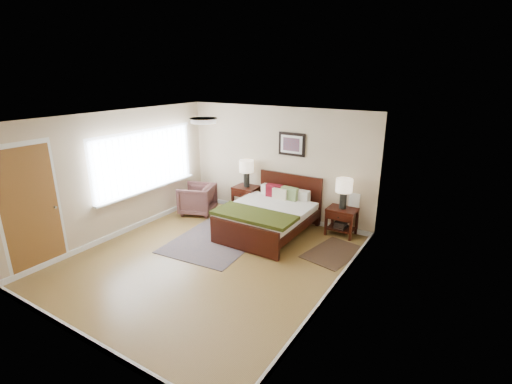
{
  "coord_description": "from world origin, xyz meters",
  "views": [
    {
      "loc": [
        3.83,
        -4.6,
        3.2
      ],
      "look_at": [
        0.35,
        1.01,
        1.05
      ],
      "focal_mm": 26.0,
      "sensor_mm": 36.0,
      "label": 1
    }
  ],
  "objects_px": {
    "nightstand_right": "(341,219)",
    "lamp_right": "(344,188)",
    "bed": "(270,211)",
    "lamp_left": "(246,169)",
    "armchair": "(197,199)",
    "nightstand_left": "(246,192)",
    "rug_persian": "(218,238)"
  },
  "relations": [
    {
      "from": "nightstand_right",
      "to": "lamp_right",
      "type": "relative_size",
      "value": 0.95
    },
    {
      "from": "bed",
      "to": "nightstand_right",
      "type": "distance_m",
      "value": 1.47
    },
    {
      "from": "bed",
      "to": "lamp_left",
      "type": "xyz_separation_m",
      "value": [
        -1.03,
        0.73,
        0.6
      ]
    },
    {
      "from": "bed",
      "to": "armchair",
      "type": "xyz_separation_m",
      "value": [
        -2.02,
        0.12,
        -0.14
      ]
    },
    {
      "from": "lamp_left",
      "to": "lamp_right",
      "type": "height_order",
      "value": "lamp_left"
    },
    {
      "from": "nightstand_left",
      "to": "lamp_left",
      "type": "height_order",
      "value": "lamp_left"
    },
    {
      "from": "bed",
      "to": "nightstand_right",
      "type": "bearing_deg",
      "value": 29.12
    },
    {
      "from": "bed",
      "to": "nightstand_left",
      "type": "distance_m",
      "value": 1.25
    },
    {
      "from": "lamp_right",
      "to": "armchair",
      "type": "xyz_separation_m",
      "value": [
        -3.3,
        -0.61,
        -0.65
      ]
    },
    {
      "from": "lamp_left",
      "to": "armchair",
      "type": "xyz_separation_m",
      "value": [
        -0.99,
        -0.61,
        -0.74
      ]
    },
    {
      "from": "lamp_right",
      "to": "rug_persian",
      "type": "height_order",
      "value": "lamp_right"
    },
    {
      "from": "bed",
      "to": "nightstand_left",
      "type": "bearing_deg",
      "value": 145.67
    },
    {
      "from": "lamp_right",
      "to": "lamp_left",
      "type": "bearing_deg",
      "value": 180.0
    },
    {
      "from": "nightstand_left",
      "to": "lamp_left",
      "type": "bearing_deg",
      "value": 90.0
    },
    {
      "from": "bed",
      "to": "nightstand_left",
      "type": "xyz_separation_m",
      "value": [
        -1.03,
        0.7,
        0.05
      ]
    },
    {
      "from": "nightstand_left",
      "to": "nightstand_right",
      "type": "xyz_separation_m",
      "value": [
        2.31,
        0.01,
        -0.18
      ]
    },
    {
      "from": "nightstand_right",
      "to": "armchair",
      "type": "xyz_separation_m",
      "value": [
        -3.3,
        -0.59,
        -0.01
      ]
    },
    {
      "from": "rug_persian",
      "to": "nightstand_left",
      "type": "bearing_deg",
      "value": 96.27
    },
    {
      "from": "bed",
      "to": "lamp_left",
      "type": "bearing_deg",
      "value": 144.84
    },
    {
      "from": "nightstand_left",
      "to": "nightstand_right",
      "type": "height_order",
      "value": "nightstand_left"
    },
    {
      "from": "bed",
      "to": "nightstand_right",
      "type": "height_order",
      "value": "bed"
    },
    {
      "from": "nightstand_left",
      "to": "armchair",
      "type": "bearing_deg",
      "value": -149.43
    },
    {
      "from": "nightstand_left",
      "to": "armchair",
      "type": "relative_size",
      "value": 0.86
    },
    {
      "from": "nightstand_right",
      "to": "armchair",
      "type": "height_order",
      "value": "armchair"
    },
    {
      "from": "lamp_left",
      "to": "rug_persian",
      "type": "xyz_separation_m",
      "value": [
        0.29,
        -1.49,
        -1.08
      ]
    },
    {
      "from": "lamp_right",
      "to": "rug_persian",
      "type": "xyz_separation_m",
      "value": [
        -2.02,
        -1.49,
        -0.99
      ]
    },
    {
      "from": "rug_persian",
      "to": "lamp_left",
      "type": "bearing_deg",
      "value": 96.11
    },
    {
      "from": "bed",
      "to": "armchair",
      "type": "distance_m",
      "value": 2.03
    },
    {
      "from": "nightstand_left",
      "to": "nightstand_right",
      "type": "relative_size",
      "value": 1.14
    },
    {
      "from": "nightstand_left",
      "to": "lamp_left",
      "type": "xyz_separation_m",
      "value": [
        -0.0,
        0.02,
        0.55
      ]
    },
    {
      "from": "bed",
      "to": "nightstand_right",
      "type": "xyz_separation_m",
      "value": [
        1.28,
        0.71,
        -0.13
      ]
    },
    {
      "from": "nightstand_left",
      "to": "lamp_right",
      "type": "relative_size",
      "value": 1.08
    }
  ]
}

